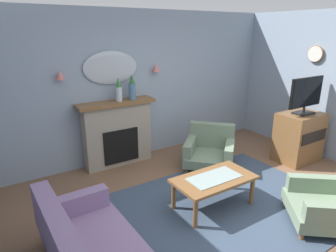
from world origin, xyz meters
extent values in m
cube|color=brown|center=(0.00, 0.00, -0.05)|extent=(6.57, 5.97, 0.10)
cube|color=#8C9EB2|center=(0.00, 2.54, 1.34)|extent=(6.57, 0.10, 2.67)
cube|color=#38475B|center=(0.00, 0.20, 0.01)|extent=(3.20, 2.40, 0.01)
cube|color=gray|center=(-0.62, 2.33, 0.55)|extent=(1.20, 0.28, 1.10)
cube|color=black|center=(-0.62, 2.23, 0.38)|extent=(0.64, 0.12, 0.60)
cube|color=brown|center=(-0.62, 2.31, 1.13)|extent=(1.36, 0.36, 0.06)
cylinder|color=silver|center=(-0.57, 2.29, 1.28)|extent=(0.11, 0.11, 0.24)
cone|color=#38753D|center=(-0.57, 2.29, 1.48)|extent=(0.10, 0.10, 0.16)
cylinder|color=#4C7093|center=(-0.32, 2.29, 1.30)|extent=(0.13, 0.13, 0.28)
cone|color=#2D6633|center=(-0.32, 2.29, 1.52)|extent=(0.10, 0.10, 0.16)
ellipsoid|color=#B2BCC6|center=(-0.62, 2.46, 1.71)|extent=(0.96, 0.06, 0.56)
cone|color=#D17066|center=(-1.47, 2.41, 1.66)|extent=(0.14, 0.14, 0.14)
cone|color=#D17066|center=(0.23, 2.41, 1.66)|extent=(0.14, 0.14, 0.14)
cylinder|color=silver|center=(2.75, 0.92, 1.90)|extent=(0.04, 0.28, 0.28)
torus|color=brown|center=(2.75, 0.92, 1.90)|extent=(0.03, 0.31, 0.31)
cube|color=brown|center=(-0.09, 0.34, 0.42)|extent=(1.10, 0.60, 0.04)
cube|color=#8C9E99|center=(-0.09, 0.34, 0.44)|extent=(0.72, 0.36, 0.01)
cylinder|color=brown|center=(-0.58, 0.10, 0.20)|extent=(0.06, 0.06, 0.40)
cylinder|color=brown|center=(0.40, 0.10, 0.20)|extent=(0.06, 0.06, 0.40)
cylinder|color=brown|center=(-0.58, 0.58, 0.20)|extent=(0.06, 0.06, 0.40)
cylinder|color=brown|center=(0.40, 0.58, 0.20)|extent=(0.06, 0.06, 0.40)
cube|color=gray|center=(-2.14, -0.02, 0.52)|extent=(0.22, 1.70, 0.48)
cube|color=gray|center=(-1.81, 0.77, 0.40)|extent=(0.76, 0.18, 0.24)
cylinder|color=brown|center=(-1.47, 0.77, 0.05)|extent=(0.07, 0.07, 0.10)
cylinder|color=brown|center=(-2.15, 0.75, 0.05)|extent=(0.07, 0.07, 0.10)
cube|color=gray|center=(0.66, 1.31, 0.18)|extent=(1.13, 1.13, 0.16)
cube|color=gray|center=(0.91, 1.55, 0.48)|extent=(0.66, 0.69, 0.45)
cube|color=gray|center=(0.43, 1.56, 0.37)|extent=(0.62, 0.60, 0.22)
cube|color=gray|center=(0.89, 1.07, 0.37)|extent=(0.62, 0.60, 0.22)
cylinder|color=brown|center=(0.18, 1.33, 0.05)|extent=(0.06, 0.06, 0.10)
cylinder|color=brown|center=(0.65, 0.83, 0.05)|extent=(0.06, 0.06, 0.10)
cylinder|color=brown|center=(0.68, 1.80, 0.05)|extent=(0.06, 0.06, 0.10)
cylinder|color=brown|center=(1.14, 1.30, 0.05)|extent=(0.06, 0.06, 0.10)
cube|color=gray|center=(0.81, -0.68, 0.18)|extent=(1.12, 1.12, 0.16)
cube|color=gray|center=(1.03, -0.41, 0.37)|extent=(0.65, 0.56, 0.22)
cylinder|color=brown|center=(0.76, -0.20, 0.05)|extent=(0.06, 0.06, 0.10)
cylinder|color=brown|center=(0.34, -0.73, 0.05)|extent=(0.06, 0.06, 0.10)
cube|color=brown|center=(2.24, 0.68, 0.45)|extent=(0.80, 0.56, 0.90)
cube|color=black|center=(2.24, 0.40, 0.54)|extent=(0.68, 0.02, 0.20)
cube|color=black|center=(2.24, 0.66, 0.92)|extent=(0.36, 0.24, 0.03)
cylinder|color=black|center=(2.24, 0.66, 0.98)|extent=(0.04, 0.04, 0.10)
cube|color=black|center=(2.24, 0.66, 1.29)|extent=(0.84, 0.04, 0.52)
cube|color=black|center=(2.24, 0.64, 1.29)|extent=(0.80, 0.01, 0.48)
camera|label=1|loc=(-2.49, -2.29, 2.31)|focal=31.36mm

